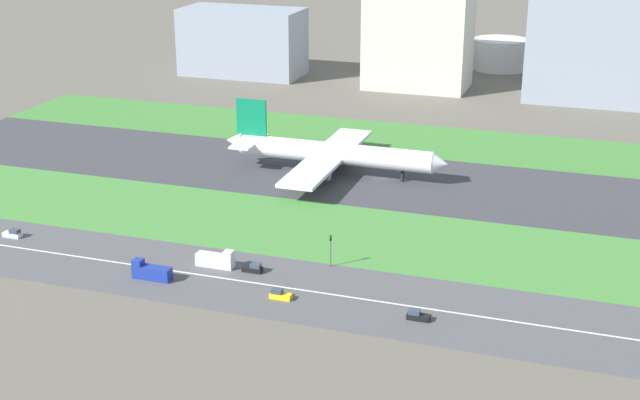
% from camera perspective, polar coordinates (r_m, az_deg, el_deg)
% --- Properties ---
extents(ground_plane, '(800.00, 800.00, 0.00)m').
position_cam_1_polar(ground_plane, '(249.92, 3.83, 1.31)').
color(ground_plane, '#5B564C').
extents(runway, '(280.00, 46.00, 0.10)m').
position_cam_1_polar(runway, '(249.90, 3.83, 1.32)').
color(runway, '#38383D').
rests_on(runway, ground_plane).
extents(grass_median_north, '(280.00, 36.00, 0.10)m').
position_cam_1_polar(grass_median_north, '(287.93, 5.95, 3.82)').
color(grass_median_north, '#3D7A33').
rests_on(grass_median_north, ground_plane).
extents(grass_median_south, '(280.00, 36.00, 0.10)m').
position_cam_1_polar(grass_median_south, '(212.98, 0.96, -2.06)').
color(grass_median_south, '#427F38').
rests_on(grass_median_south, ground_plane).
extents(highway, '(280.00, 28.00, 0.10)m').
position_cam_1_polar(highway, '(185.36, -2.06, -5.61)').
color(highway, '#4C4C4F').
rests_on(highway, ground_plane).
extents(highway_centerline, '(266.00, 0.50, 0.01)m').
position_cam_1_polar(highway_centerline, '(185.34, -2.06, -5.59)').
color(highway_centerline, silver).
rests_on(highway_centerline, highway).
extents(airliner, '(65.00, 56.00, 19.70)m').
position_cam_1_polar(airliner, '(251.97, 0.58, 3.01)').
color(airliner, white).
rests_on(airliner, runway).
extents(car_1, '(4.40, 1.80, 2.00)m').
position_cam_1_polar(car_1, '(192.50, -4.26, -4.34)').
color(car_1, black).
rests_on(car_1, highway).
extents(truck_0, '(8.40, 2.50, 4.00)m').
position_cam_1_polar(truck_0, '(191.87, -10.68, -4.50)').
color(truck_0, navy).
rests_on(truck_0, highway).
extents(car_5, '(4.40, 1.80, 2.00)m').
position_cam_1_polar(car_5, '(221.72, -18.91, -2.04)').
color(car_5, silver).
rests_on(car_5, highway).
extents(car_6, '(4.40, 1.80, 2.00)m').
position_cam_1_polar(car_6, '(180.73, -2.57, -6.02)').
color(car_6, yellow).
rests_on(car_6, highway).
extents(truck_1, '(8.40, 2.50, 4.00)m').
position_cam_1_polar(truck_1, '(195.46, -6.60, -3.79)').
color(truck_1, silver).
rests_on(truck_1, highway).
extents(car_4, '(4.40, 1.80, 2.00)m').
position_cam_1_polar(car_4, '(173.53, 6.20, -7.30)').
color(car_4, black).
rests_on(car_4, highway).
extents(traffic_light, '(0.36, 0.50, 7.20)m').
position_cam_1_polar(traffic_light, '(193.23, 0.68, -3.10)').
color(traffic_light, '#4C4C51').
rests_on(traffic_light, highway).
extents(terminal_building, '(49.88, 24.02, 27.41)m').
position_cam_1_polar(terminal_building, '(380.05, -4.93, 9.97)').
color(terminal_building, gray).
rests_on(terminal_building, ground_plane).
extents(hangar_building, '(39.54, 25.26, 42.09)m').
position_cam_1_polar(hangar_building, '(356.08, 6.28, 10.44)').
color(hangar_building, beige).
rests_on(hangar_building, ground_plane).
extents(office_tower, '(45.08, 27.94, 54.70)m').
position_cam_1_polar(office_tower, '(347.18, 16.97, 10.50)').
color(office_tower, gray).
rests_on(office_tower, ground_plane).
extents(fuel_tank_west, '(18.01, 18.01, 14.89)m').
position_cam_1_polar(fuel_tank_west, '(401.96, 7.56, 9.53)').
color(fuel_tank_west, silver).
rests_on(fuel_tank_west, ground_plane).
extents(fuel_tank_centre, '(23.27, 23.27, 12.97)m').
position_cam_1_polar(fuel_tank_centre, '(397.98, 11.36, 9.06)').
color(fuel_tank_centre, silver).
rests_on(fuel_tank_centre, ground_plane).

